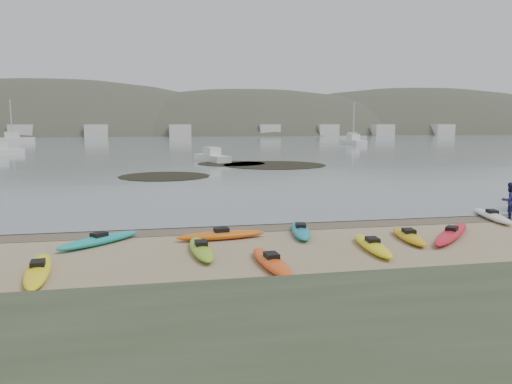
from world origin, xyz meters
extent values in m
plane|color=tan|center=(0.00, 0.00, 0.00)|extent=(600.00, 600.00, 0.00)
plane|color=brown|center=(0.00, -0.30, 0.00)|extent=(60.00, 60.00, 0.00)
plane|color=slate|center=(0.00, 300.00, 0.01)|extent=(1200.00, 1200.00, 0.00)
ellipsoid|color=orange|center=(-1.85, -2.36, 0.17)|extent=(3.60, 1.08, 0.34)
ellipsoid|color=white|center=(11.19, -0.80, 0.17)|extent=(1.54, 3.92, 0.34)
ellipsoid|color=teal|center=(1.43, -2.14, 0.17)|extent=(1.32, 3.47, 0.34)
ellipsoid|color=teal|center=(-6.43, -2.28, 0.17)|extent=(3.12, 2.92, 0.34)
ellipsoid|color=#FB5015|center=(-0.78, -6.42, 0.17)|extent=(0.97, 3.57, 0.34)
ellipsoid|color=red|center=(7.11, -3.89, 0.17)|extent=(3.80, 3.86, 0.34)
ellipsoid|color=yellow|center=(3.23, -5.06, 0.17)|extent=(0.99, 3.49, 0.34)
ellipsoid|color=#8CC226|center=(-2.81, -4.37, 0.17)|extent=(0.88, 3.45, 0.34)
ellipsoid|color=gold|center=(5.22, -3.97, 0.17)|extent=(1.08, 3.08, 0.34)
ellipsoid|color=yellow|center=(-7.80, -5.93, 0.17)|extent=(1.17, 3.94, 0.34)
imported|color=navy|center=(12.08, -0.80, 0.87)|extent=(0.88, 0.70, 1.74)
cylinder|color=black|center=(-3.64, 21.26, 0.03)|extent=(7.65, 7.65, 0.04)
cylinder|color=black|center=(8.08, 30.42, 0.03)|extent=(10.98, 10.98, 0.04)
cylinder|color=black|center=(3.87, 33.14, 0.03)|extent=(7.49, 7.49, 0.04)
cube|color=silver|center=(2.08, 36.64, 0.45)|extent=(3.80, 6.66, 0.90)
cube|color=silver|center=(35.60, 75.90, 0.59)|extent=(2.65, 8.55, 1.19)
cube|color=silver|center=(-36.36, 101.46, 0.67)|extent=(9.86, 4.50, 1.33)
cube|color=silver|center=(48.56, 108.11, 0.53)|extent=(7.68, 5.31, 1.06)
ellipsoid|color=#384235|center=(-45.00, 195.00, -18.00)|extent=(220.00, 120.00, 80.00)
ellipsoid|color=#384235|center=(35.00, 190.00, -15.30)|extent=(200.00, 110.00, 68.00)
ellipsoid|color=#384235|center=(120.00, 200.00, -17.10)|extent=(230.00, 130.00, 76.00)
cube|color=beige|center=(-42.00, 145.00, 2.00)|extent=(7.00, 5.00, 4.00)
cube|color=beige|center=(-18.00, 145.00, 2.00)|extent=(7.00, 5.00, 4.00)
cube|color=beige|center=(6.00, 145.00, 2.00)|extent=(7.00, 5.00, 4.00)
cube|color=beige|center=(30.00, 145.00, 2.00)|extent=(7.00, 5.00, 4.00)
cube|color=beige|center=(54.00, 145.00, 2.00)|extent=(7.00, 5.00, 4.00)
cube|color=beige|center=(78.00, 145.00, 2.00)|extent=(7.00, 5.00, 4.00)
cube|color=beige|center=(102.00, 145.00, 2.00)|extent=(7.00, 5.00, 4.00)
camera|label=1|loc=(-4.25, -21.27, 4.51)|focal=35.00mm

